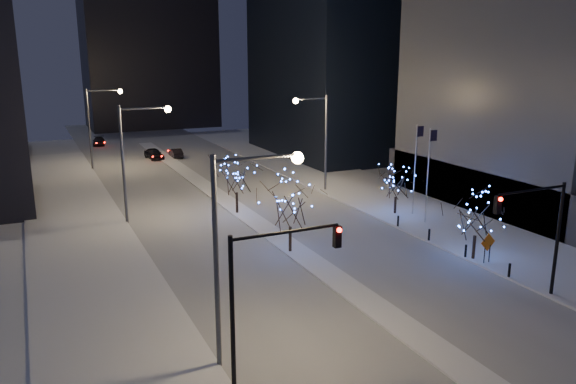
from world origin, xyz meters
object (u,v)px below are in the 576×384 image
holiday_tree_plaza_far (396,183)px  traffic_signal_east (541,223)px  street_lamp_w_near (238,230)px  holiday_tree_median_near (290,202)px  construction_sign (488,245)px  street_lamp_east (318,130)px  street_lamp_w_far (97,117)px  car_mid (176,153)px  traffic_signal_west (266,281)px  holiday_tree_plaza_near (476,216)px  holiday_tree_median_far (236,176)px  street_lamp_w_mid (135,147)px  car_far (99,141)px  car_near (154,154)px

holiday_tree_plaza_far → traffic_signal_east: bearing=-100.4°
street_lamp_w_near → holiday_tree_median_near: size_ratio=1.71×
holiday_tree_median_near → construction_sign: bearing=-34.8°
holiday_tree_median_near → street_lamp_east: bearing=55.9°
holiday_tree_median_near → construction_sign: holiday_tree_median_near is taller
street_lamp_w_near → construction_sign: (19.69, 4.55, -5.08)m
street_lamp_w_far → car_mid: (10.44, 3.82, -5.86)m
street_lamp_east → traffic_signal_west: 35.30m
holiday_tree_plaza_near → construction_sign: size_ratio=2.29×
traffic_signal_east → holiday_tree_median_far: traffic_signal_east is taller
street_lamp_east → construction_sign: bearing=-88.4°
car_mid → street_lamp_w_near: bearing=80.7°
street_lamp_w_mid → holiday_tree_plaza_near: (19.44, -19.44, -3.25)m
street_lamp_w_near → car_mid: street_lamp_w_near is taller
holiday_tree_median_near → car_mid: bearing=87.2°
street_lamp_east → holiday_tree_median_far: 11.82m
traffic_signal_west → holiday_tree_plaza_near: 20.45m
car_far → holiday_tree_plaza_far: bearing=-62.0°
street_lamp_w_far → holiday_tree_plaza_far: (21.25, -32.63, -3.59)m
street_lamp_w_mid → construction_sign: size_ratio=4.74×
street_lamp_w_far → construction_sign: (19.69, -45.45, -5.08)m
traffic_signal_west → car_near: traffic_signal_west is taller
car_mid → holiday_tree_median_far: holiday_tree_median_far is taller
traffic_signal_west → holiday_tree_median_far: bearing=72.8°
car_mid → street_lamp_w_far: bearing=21.8°
holiday_tree_median_near → holiday_tree_plaza_near: 12.95m
street_lamp_w_near → construction_sign: 20.84m
car_near → traffic_signal_west: bearing=-104.0°
street_lamp_w_mid → car_mid: street_lamp_w_mid is taller
street_lamp_w_far → street_lamp_w_mid: bearing=-90.0°
traffic_signal_west → traffic_signal_east: same height
construction_sign → traffic_signal_east: bearing=-110.7°
traffic_signal_west → holiday_tree_median_near: size_ratio=1.19×
car_mid → construction_sign: (9.25, -49.27, 0.78)m
street_lamp_w_near → car_far: bearing=88.3°
holiday_tree_median_near → street_lamp_w_mid: bearing=123.7°
traffic_signal_west → construction_sign: size_ratio=3.32×
car_mid → holiday_tree_median_far: bearing=87.9°
street_lamp_east → holiday_tree_median_far: street_lamp_east is taller
street_lamp_w_far → street_lamp_east: 29.08m
street_lamp_w_near → traffic_signal_west: street_lamp_w_near is taller
car_near → holiday_tree_plaza_far: bearing=-76.2°
traffic_signal_west → car_mid: traffic_signal_west is taller
street_lamp_east → car_mid: street_lamp_east is taller
street_lamp_w_mid → street_lamp_w_far: (0.00, 25.00, 0.00)m
traffic_signal_west → holiday_tree_plaza_near: size_ratio=1.45×
car_mid → street_lamp_east: bearing=110.1°
holiday_tree_plaza_far → car_far: bearing=110.2°
street_lamp_w_mid → construction_sign: street_lamp_w_mid is taller
street_lamp_w_far → traffic_signal_east: (17.88, -51.00, -1.74)m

